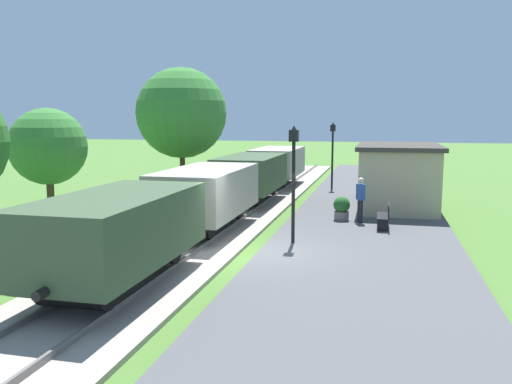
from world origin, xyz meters
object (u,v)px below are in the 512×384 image
Objects in this scene: tree_trackside_far at (181,113)px; tree_trackside_mid at (48,147)px; potted_planter at (342,208)px; freight_train at (232,185)px; bench_near_hut at (385,215)px; lamp_post_near at (294,163)px; lamp_post_far at (333,143)px; person_waiting at (360,198)px; station_hut at (398,176)px.

tree_trackside_mid is at bearing -104.31° from tree_trackside_far.
freight_train is at bearing 170.40° from potted_planter.
freight_train reaches higher than bench_near_hut.
freight_train is 4.75m from potted_planter.
lamp_post_far is (0.00, 13.17, 0.00)m from lamp_post_near.
person_waiting is 0.46× the size of lamp_post_far.
freight_train is 28.38× the size of potted_planter.
station_hut is at bearing 22.67° from freight_train.
station_hut reaches higher than potted_planter.
person_waiting is at bearing 11.24° from tree_trackside_mid.
lamp_post_far is at bearing 122.15° from station_hut.
station_hut is 6.33× the size of potted_planter.
tree_trackside_mid reaches higher than lamp_post_near.
tree_trackside_far is at bearing -53.28° from person_waiting.
potted_planter is at bearing 13.47° from tree_trackside_mid.
station_hut is 1.57× the size of lamp_post_far.
tree_trackside_far is at bearing 75.69° from tree_trackside_mid.
station_hut is 14.59m from tree_trackside_mid.
station_hut is at bearing -130.96° from person_waiting.
potted_planter is at bearing -9.60° from freight_train.
tree_trackside_mid is (-6.31, -3.41, 1.69)m from freight_train.
station_hut reaches higher than freight_train.
lamp_post_near reaches higher than station_hut.
person_waiting is at bearing 63.54° from lamp_post_near.
person_waiting is 1.87× the size of potted_planter.
station_hut is 1.27× the size of tree_trackside_mid.
potted_planter is 11.50m from tree_trackside_mid.
bench_near_hut is 0.41× the size of lamp_post_far.
potted_planter is 0.13× the size of tree_trackside_far.
lamp_post_far is 8.41m from tree_trackside_far.
tree_trackside_mid is (-10.94, -2.62, 2.36)m from potted_planter.
freight_train is 7.37m from station_hut.
person_waiting reaches higher than potted_planter.
station_hut is 11.51m from tree_trackside_far.
person_waiting is 12.04m from tree_trackside_mid.
tree_trackside_mid is (-12.57, -1.45, 2.36)m from bench_near_hut.
bench_near_hut is 10.76m from lamp_post_far.
lamp_post_near is at bearing -106.15° from potted_planter.
lamp_post_near is 12.62m from tree_trackside_far.
station_hut is 8.58m from lamp_post_near.
person_waiting is 0.46× the size of lamp_post_near.
lamp_post_near is 9.86m from tree_trackside_mid.
freight_train is 3.83× the size of tree_trackside_far.
bench_near_hut is 12.87m from tree_trackside_mid.
lamp_post_far is 15.15m from tree_trackside_mid.
freight_train reaches higher than person_waiting.
freight_train is 6.60m from bench_near_hut.
freight_train is at bearing 124.63° from lamp_post_near.
tree_trackside_far is (-8.80, 5.76, 3.71)m from potted_planter.
lamp_post_near is 1.00× the size of lamp_post_far.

